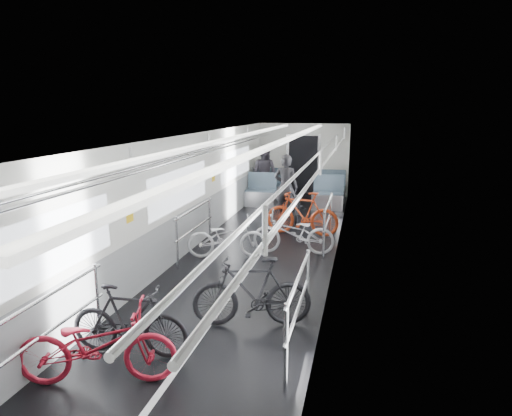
{
  "coord_description": "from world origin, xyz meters",
  "views": [
    {
      "loc": [
        1.97,
        -8.14,
        2.95
      ],
      "look_at": [
        0.0,
        0.16,
        1.04
      ],
      "focal_mm": 32.0,
      "sensor_mm": 36.0,
      "label": 1
    }
  ],
  "objects_px": {
    "bike_left_mid": "(129,321)",
    "bike_right_far": "(302,213)",
    "bike_aisle": "(298,205)",
    "person_seated": "(264,173)",
    "person_standing": "(286,187)",
    "bike_right_near": "(252,292)",
    "bike_right_mid": "(294,233)",
    "bike_left_near": "(97,345)",
    "bike_left_far": "(227,237)"
  },
  "relations": [
    {
      "from": "bike_left_mid",
      "to": "bike_right_far",
      "type": "height_order",
      "value": "bike_right_far"
    },
    {
      "from": "bike_right_far",
      "to": "bike_aisle",
      "type": "bearing_deg",
      "value": -162.46
    },
    {
      "from": "bike_left_near",
      "to": "bike_left_mid",
      "type": "xyz_separation_m",
      "value": [
        0.05,
        0.6,
        -0.0
      ]
    },
    {
      "from": "bike_left_far",
      "to": "bike_right_far",
      "type": "height_order",
      "value": "bike_right_far"
    },
    {
      "from": "bike_left_mid",
      "to": "bike_right_far",
      "type": "distance_m",
      "value": 5.89
    },
    {
      "from": "bike_left_mid",
      "to": "bike_right_far",
      "type": "xyz_separation_m",
      "value": [
        1.3,
        5.75,
        0.07
      ]
    },
    {
      "from": "bike_left_near",
      "to": "bike_right_far",
      "type": "relative_size",
      "value": 1.0
    },
    {
      "from": "bike_left_near",
      "to": "bike_aisle",
      "type": "distance_m",
      "value": 7.73
    },
    {
      "from": "bike_right_mid",
      "to": "person_seated",
      "type": "distance_m",
      "value": 5.37
    },
    {
      "from": "bike_right_far",
      "to": "bike_left_near",
      "type": "bearing_deg",
      "value": -6.75
    },
    {
      "from": "person_seated",
      "to": "bike_right_near",
      "type": "bearing_deg",
      "value": 115.9
    },
    {
      "from": "bike_right_near",
      "to": "person_standing",
      "type": "xyz_separation_m",
      "value": [
        -0.58,
        6.07,
        0.38
      ]
    },
    {
      "from": "person_seated",
      "to": "bike_right_mid",
      "type": "bearing_deg",
      "value": 123.45
    },
    {
      "from": "bike_left_far",
      "to": "bike_right_far",
      "type": "distance_m",
      "value": 2.32
    },
    {
      "from": "bike_left_near",
      "to": "bike_right_near",
      "type": "relative_size",
      "value": 1.05
    },
    {
      "from": "bike_left_mid",
      "to": "bike_right_near",
      "type": "distance_m",
      "value": 1.65
    },
    {
      "from": "bike_left_near",
      "to": "person_standing",
      "type": "relative_size",
      "value": 0.99
    },
    {
      "from": "bike_left_near",
      "to": "bike_aisle",
      "type": "height_order",
      "value": "bike_left_near"
    },
    {
      "from": "bike_right_far",
      "to": "person_seated",
      "type": "xyz_separation_m",
      "value": [
        -1.71,
        3.62,
        0.38
      ]
    },
    {
      "from": "person_standing",
      "to": "bike_left_far",
      "type": "bearing_deg",
      "value": 85.11
    },
    {
      "from": "bike_aisle",
      "to": "person_standing",
      "type": "height_order",
      "value": "person_standing"
    },
    {
      "from": "person_seated",
      "to": "bike_left_mid",
      "type": "bearing_deg",
      "value": 107.15
    },
    {
      "from": "bike_aisle",
      "to": "person_seated",
      "type": "distance_m",
      "value": 2.76
    },
    {
      "from": "person_standing",
      "to": "person_seated",
      "type": "bearing_deg",
      "value": -59.0
    },
    {
      "from": "bike_right_mid",
      "to": "bike_aisle",
      "type": "distance_m",
      "value": 2.77
    },
    {
      "from": "bike_left_mid",
      "to": "bike_right_far",
      "type": "relative_size",
      "value": 0.87
    },
    {
      "from": "bike_aisle",
      "to": "bike_left_near",
      "type": "bearing_deg",
      "value": -103.2
    },
    {
      "from": "bike_left_near",
      "to": "bike_right_near",
      "type": "distance_m",
      "value": 2.12
    },
    {
      "from": "bike_right_mid",
      "to": "person_seated",
      "type": "bearing_deg",
      "value": -167.13
    },
    {
      "from": "bike_left_near",
      "to": "bike_right_mid",
      "type": "bearing_deg",
      "value": -32.28
    },
    {
      "from": "bike_right_mid",
      "to": "person_seated",
      "type": "height_order",
      "value": "person_seated"
    },
    {
      "from": "bike_right_far",
      "to": "person_seated",
      "type": "relative_size",
      "value": 0.96
    },
    {
      "from": "bike_left_mid",
      "to": "bike_right_near",
      "type": "height_order",
      "value": "bike_right_near"
    },
    {
      "from": "bike_left_near",
      "to": "person_standing",
      "type": "height_order",
      "value": "person_standing"
    },
    {
      "from": "bike_right_near",
      "to": "bike_right_far",
      "type": "relative_size",
      "value": 0.95
    },
    {
      "from": "bike_left_near",
      "to": "person_standing",
      "type": "xyz_separation_m",
      "value": [
        0.72,
        7.75,
        0.42
      ]
    },
    {
      "from": "bike_left_far",
      "to": "person_seated",
      "type": "distance_m",
      "value": 5.63
    },
    {
      "from": "bike_left_far",
      "to": "bike_left_mid",
      "type": "bearing_deg",
      "value": 162.43
    },
    {
      "from": "bike_right_near",
      "to": "bike_right_far",
      "type": "height_order",
      "value": "bike_right_far"
    },
    {
      "from": "person_standing",
      "to": "bike_right_near",
      "type": "bearing_deg",
      "value": 100.61
    },
    {
      "from": "bike_left_near",
      "to": "bike_right_mid",
      "type": "distance_m",
      "value": 5.09
    },
    {
      "from": "bike_right_mid",
      "to": "bike_aisle",
      "type": "bearing_deg",
      "value": -179.64
    },
    {
      "from": "person_standing",
      "to": "bike_left_near",
      "type": "bearing_deg",
      "value": 89.9
    },
    {
      "from": "bike_aisle",
      "to": "person_seated",
      "type": "bearing_deg",
      "value": 116.26
    },
    {
      "from": "bike_left_far",
      "to": "bike_right_far",
      "type": "xyz_separation_m",
      "value": [
        1.23,
        1.96,
        0.1
      ]
    },
    {
      "from": "bike_right_near",
      "to": "person_standing",
      "type": "bearing_deg",
      "value": 170.56
    },
    {
      "from": "bike_aisle",
      "to": "person_standing",
      "type": "relative_size",
      "value": 0.94
    },
    {
      "from": "bike_right_mid",
      "to": "bike_aisle",
      "type": "relative_size",
      "value": 1.02
    },
    {
      "from": "bike_right_mid",
      "to": "person_seated",
      "type": "xyz_separation_m",
      "value": [
        -1.72,
        5.07,
        0.46
      ]
    },
    {
      "from": "bike_left_far",
      "to": "bike_right_mid",
      "type": "relative_size",
      "value": 0.95
    }
  ]
}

